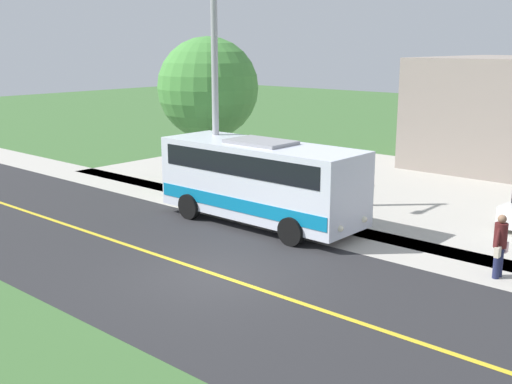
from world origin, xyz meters
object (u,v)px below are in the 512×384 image
Objects in this scene: shuttle_bus_front at (261,178)px; tree_curbside at (208,88)px; pedestrian_with_bags at (500,244)px; street_light_pole at (213,79)px.

shuttle_bus_front is 6.68m from tree_curbside.
pedestrian_with_bags is 14.10m from tree_curbside.
street_light_pole is at bearing 48.21° from tree_curbside.
shuttle_bus_front is at bearing 81.69° from street_light_pole.
street_light_pole is (-0.09, -10.65, 3.86)m from pedestrian_with_bags.
tree_curbside reaches higher than shuttle_bus_front.
tree_curbside is (-2.61, -13.46, 3.28)m from pedestrian_with_bags.
pedestrian_with_bags is at bearing 89.51° from street_light_pole.
shuttle_bus_front is 1.18× the size of tree_curbside.
street_light_pole reaches higher than shuttle_bus_front.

